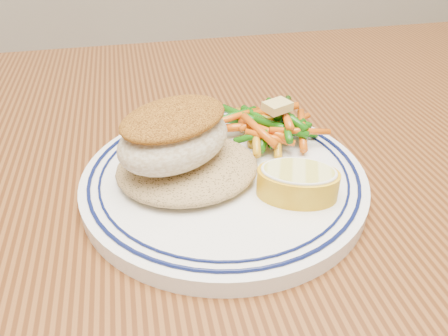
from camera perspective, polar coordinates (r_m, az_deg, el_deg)
The scene contains 7 objects.
dining_table at distance 0.42m, azimuth -1.40°, elevation -16.63°, with size 1.50×0.90×0.75m.
plate at distance 0.38m, azimuth 0.00°, elevation -1.31°, with size 0.24×0.24×0.02m.
rice_pilaf at distance 0.37m, azimuth -4.81°, elevation 0.47°, with size 0.12×0.11×0.02m, color #9A7C4D.
fish_fillet at distance 0.35m, azimuth -6.54°, elevation 4.38°, with size 0.12×0.11×0.05m.
vegetable_pile at distance 0.42m, azimuth 6.09°, elevation 5.61°, with size 0.10×0.10×0.03m.
butter_pat at distance 0.41m, azimuth 7.00°, elevation 8.01°, with size 0.02×0.02×0.01m, color #D6BD69.
lemon_wedge at distance 0.35m, azimuth 9.61°, elevation -1.75°, with size 0.08×0.08×0.03m.
Camera 1 is at (-0.05, -0.26, 0.98)m, focal length 35.00 mm.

